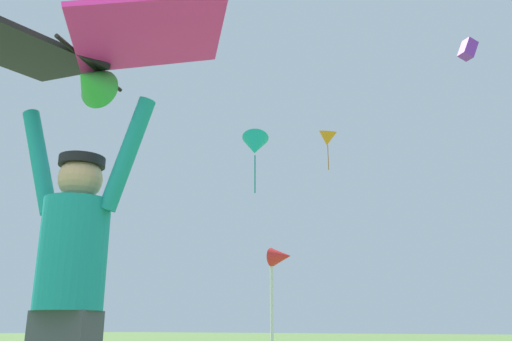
# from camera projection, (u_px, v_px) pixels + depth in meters

# --- Properties ---
(kite_flyer_person) EXTENTS (0.80, 0.42, 1.92)m
(kite_flyer_person) POSITION_uv_depth(u_px,v_px,m) (70.00, 286.00, 2.62)
(kite_flyer_person) COLOR #424751
(kite_flyer_person) RESTS_ON ground
(held_stunt_kite) EXTENTS (1.70, 1.12, 0.40)m
(held_stunt_kite) POSITION_uv_depth(u_px,v_px,m) (85.00, 54.00, 2.92)
(held_stunt_kite) COLOR black
(distant_kite_orange_mid_left) EXTENTS (1.31, 1.27, 2.27)m
(distant_kite_orange_mid_left) POSITION_uv_depth(u_px,v_px,m) (327.00, 138.00, 27.48)
(distant_kite_orange_mid_left) COLOR orange
(distant_kite_purple_far_center) EXTENTS (1.49, 1.40, 1.58)m
(distant_kite_purple_far_center) POSITION_uv_depth(u_px,v_px,m) (468.00, 49.00, 36.36)
(distant_kite_purple_far_center) COLOR purple
(distant_kite_teal_high_left) EXTENTS (1.88, 1.98, 3.01)m
(distant_kite_teal_high_left) POSITION_uv_depth(u_px,v_px,m) (255.00, 146.00, 24.31)
(distant_kite_teal_high_left) COLOR #19B2AD
(marker_flag) EXTENTS (0.30, 0.24, 1.72)m
(marker_flag) POSITION_uv_depth(u_px,v_px,m) (280.00, 265.00, 6.62)
(marker_flag) COLOR silver
(marker_flag) RESTS_ON ground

